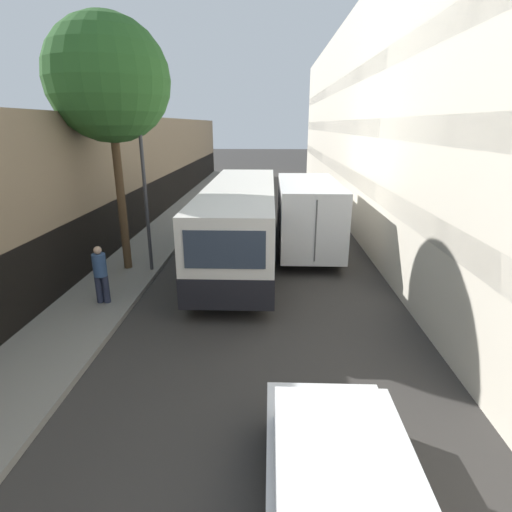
# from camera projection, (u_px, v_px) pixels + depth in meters

# --- Properties ---
(ground_plane) EXTENTS (150.00, 150.00, 0.00)m
(ground_plane) POSITION_uv_depth(u_px,v_px,m) (262.00, 258.00, 16.00)
(ground_plane) COLOR #33302D
(sidewalk_left) EXTENTS (2.33, 60.00, 0.15)m
(sidewalk_left) POSITION_uv_depth(u_px,v_px,m) (142.00, 255.00, 16.14)
(sidewalk_left) COLOR gray
(sidewalk_left) RESTS_ON ground_plane
(building_left_shopfront) EXTENTS (2.40, 60.00, 5.49)m
(building_left_shopfront) POSITION_uv_depth(u_px,v_px,m) (79.00, 195.00, 15.45)
(building_left_shopfront) COLOR #847056
(building_left_shopfront) RESTS_ON ground_plane
(building_right_apartment) EXTENTS (2.40, 60.00, 10.59)m
(building_right_apartment) POSITION_uv_depth(u_px,v_px,m) (416.00, 120.00, 14.16)
(building_right_apartment) COLOR beige
(building_right_apartment) RESTS_ON ground_plane
(car_hatchback) EXTENTS (1.90, 4.37, 1.40)m
(car_hatchback) POSITION_uv_depth(u_px,v_px,m) (342.00, 500.00, 4.91)
(car_hatchback) COLOR silver
(car_hatchback) RESTS_ON ground_plane
(bus) EXTENTS (2.57, 11.14, 2.92)m
(bus) POSITION_uv_depth(u_px,v_px,m) (241.00, 221.00, 15.47)
(bus) COLOR silver
(bus) RESTS_ON ground_plane
(box_truck) EXTENTS (2.33, 8.25, 2.93)m
(box_truck) POSITION_uv_depth(u_px,v_px,m) (306.00, 210.00, 17.26)
(box_truck) COLOR silver
(box_truck) RESTS_ON ground_plane
(pedestrian) EXTENTS (0.40, 0.38, 1.71)m
(pedestrian) POSITION_uv_depth(u_px,v_px,m) (100.00, 273.00, 11.42)
(pedestrian) COLOR #23283D
(pedestrian) RESTS_ON sidewalk_left
(street_lamp) EXTENTS (0.36, 0.80, 6.35)m
(street_lamp) POSITION_uv_depth(u_px,v_px,m) (141.00, 141.00, 12.97)
(street_lamp) COLOR #38383D
(street_lamp) RESTS_ON sidewalk_left
(street_tree_left) EXTENTS (3.88, 3.88, 8.24)m
(street_tree_left) POSITION_uv_depth(u_px,v_px,m) (109.00, 80.00, 12.59)
(street_tree_left) COLOR #4C3823
(street_tree_left) RESTS_ON sidewalk_left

